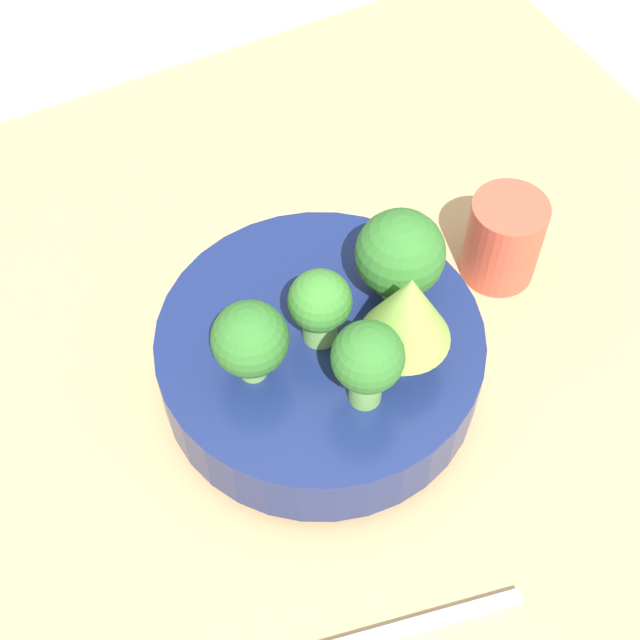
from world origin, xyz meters
name	(u,v)px	position (x,y,z in m)	size (l,w,h in m)	color
ground_plane	(313,375)	(0.00, 0.00, 0.00)	(6.00, 6.00, 0.00)	#ADA89E
table	(312,362)	(0.00, 0.00, 0.02)	(0.88, 0.78, 0.04)	tan
bowl	(320,357)	(-0.01, -0.03, 0.08)	(0.25, 0.25, 0.07)	navy
broccoli_floret_right	(400,255)	(0.06, -0.02, 0.16)	(0.07, 0.07, 0.08)	#7AB256
broccoli_floret_center	(320,305)	(-0.01, -0.03, 0.15)	(0.05, 0.05, 0.07)	#7AB256
broccoli_floret_front	(368,361)	(-0.01, -0.10, 0.16)	(0.05, 0.05, 0.08)	#6BA34C
broccoli_floret_left	(250,340)	(-0.07, -0.04, 0.15)	(0.05, 0.05, 0.07)	#7AB256
romanesco_piece_near	(408,313)	(0.03, -0.08, 0.17)	(0.06, 0.06, 0.10)	#609347
cup	(504,240)	(0.18, 0.00, 0.08)	(0.07, 0.07, 0.08)	#C64C38
fork	(410,627)	(-0.05, -0.24, 0.05)	(0.16, 0.04, 0.01)	#B2B2B7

